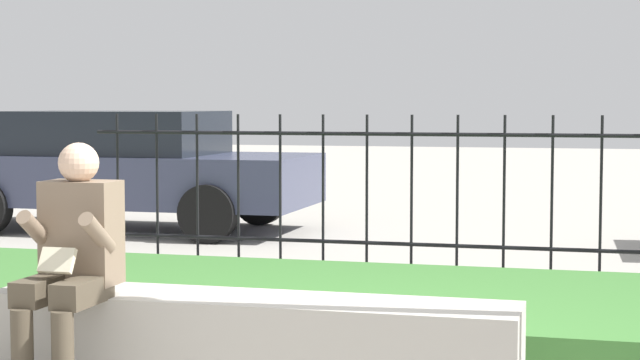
{
  "coord_description": "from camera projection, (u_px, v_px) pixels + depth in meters",
  "views": [
    {
      "loc": [
        1.39,
        -5.19,
        1.47
      ],
      "look_at": [
        -0.52,
        1.92,
        0.93
      ],
      "focal_mm": 60.0,
      "sensor_mm": 36.0,
      "label": 1
    }
  ],
  "objects": [
    {
      "name": "stone_bench",
      "position": [
        250.0,
        346.0,
        5.55
      ],
      "size": [
        2.78,
        0.52,
        0.46
      ],
      "color": "#ADA89E",
      "rests_on": "ground_plane"
    },
    {
      "name": "person_seated_reader",
      "position": [
        71.0,
        255.0,
        5.46
      ],
      "size": [
        0.42,
        0.73,
        1.26
      ],
      "color": "black",
      "rests_on": "ground_plane"
    },
    {
      "name": "grass_berm",
      "position": [
        394.0,
        304.0,
        7.31
      ],
      "size": [
        8.17,
        2.44,
        0.19
      ],
      "color": "#3D7533",
      "rests_on": "ground_plane"
    },
    {
      "name": "iron_fence",
      "position": [
        434.0,
        193.0,
        8.94
      ],
      "size": [
        6.17,
        0.03,
        1.37
      ],
      "color": "black",
      "rests_on": "ground_plane"
    },
    {
      "name": "car_parked_left",
      "position": [
        123.0,
        167.0,
        12.33
      ],
      "size": [
        4.27,
        1.96,
        1.37
      ],
      "rotation": [
        0.0,
        0.0,
        0.0
      ],
      "color": "#383D56",
      "rests_on": "ground_plane"
    }
  ]
}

